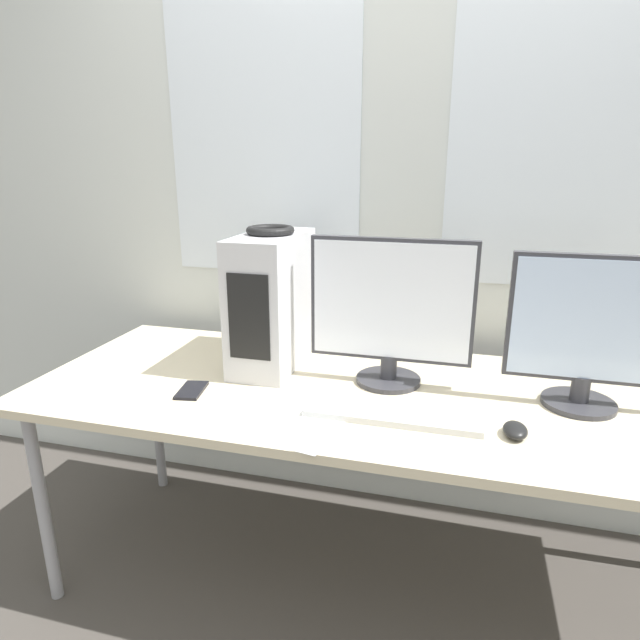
{
  "coord_description": "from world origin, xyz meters",
  "views": [
    {
      "loc": [
        0.24,
        -1.13,
        1.45
      ],
      "look_at": [
        -0.18,
        0.42,
        0.96
      ],
      "focal_mm": 30.0,
      "sensor_mm": 36.0,
      "label": 1
    }
  ],
  "objects_px": {
    "pc_tower": "(272,301)",
    "monitor_main": "(391,310)",
    "cell_phone": "(192,390)",
    "monitor_right_near": "(589,332)",
    "mouse": "(515,430)",
    "keyboard": "(393,413)",
    "headphones": "(270,230)"
  },
  "relations": [
    {
      "from": "monitor_main",
      "to": "mouse",
      "type": "distance_m",
      "value": 0.52
    },
    {
      "from": "keyboard",
      "to": "headphones",
      "type": "bearing_deg",
      "value": 146.44
    },
    {
      "from": "pc_tower",
      "to": "cell_phone",
      "type": "height_order",
      "value": "pc_tower"
    },
    {
      "from": "pc_tower",
      "to": "monitor_main",
      "type": "xyz_separation_m",
      "value": [
        0.42,
        -0.07,
        0.01
      ]
    },
    {
      "from": "headphones",
      "to": "mouse",
      "type": "distance_m",
      "value": 0.98
    },
    {
      "from": "headphones",
      "to": "monitor_right_near",
      "type": "distance_m",
      "value": 1.03
    },
    {
      "from": "monitor_right_near",
      "to": "keyboard",
      "type": "bearing_deg",
      "value": -157.75
    },
    {
      "from": "pc_tower",
      "to": "monitor_main",
      "type": "height_order",
      "value": "monitor_main"
    },
    {
      "from": "headphones",
      "to": "cell_phone",
      "type": "bearing_deg",
      "value": -117.99
    },
    {
      "from": "monitor_main",
      "to": "cell_phone",
      "type": "xyz_separation_m",
      "value": [
        -0.59,
        -0.24,
        -0.24
      ]
    },
    {
      "from": "monitor_right_near",
      "to": "cell_phone",
      "type": "bearing_deg",
      "value": -169.72
    },
    {
      "from": "monitor_right_near",
      "to": "monitor_main",
      "type": "bearing_deg",
      "value": 177.24
    },
    {
      "from": "monitor_main",
      "to": "keyboard",
      "type": "height_order",
      "value": "monitor_main"
    },
    {
      "from": "pc_tower",
      "to": "mouse",
      "type": "distance_m",
      "value": 0.89
    },
    {
      "from": "cell_phone",
      "to": "keyboard",
      "type": "bearing_deg",
      "value": -9.93
    },
    {
      "from": "monitor_right_near",
      "to": "keyboard",
      "type": "distance_m",
      "value": 0.61
    },
    {
      "from": "pc_tower",
      "to": "cell_phone",
      "type": "distance_m",
      "value": 0.42
    },
    {
      "from": "keyboard",
      "to": "monitor_right_near",
      "type": "bearing_deg",
      "value": 22.25
    },
    {
      "from": "pc_tower",
      "to": "headphones",
      "type": "height_order",
      "value": "headphones"
    },
    {
      "from": "monitor_right_near",
      "to": "mouse",
      "type": "distance_m",
      "value": 0.38
    },
    {
      "from": "headphones",
      "to": "keyboard",
      "type": "distance_m",
      "value": 0.73
    },
    {
      "from": "cell_phone",
      "to": "monitor_right_near",
      "type": "bearing_deg",
      "value": 0.73
    },
    {
      "from": "headphones",
      "to": "mouse",
      "type": "xyz_separation_m",
      "value": [
        0.8,
        -0.34,
        -0.46
      ]
    },
    {
      "from": "headphones",
      "to": "cell_phone",
      "type": "relative_size",
      "value": 1.14
    },
    {
      "from": "pc_tower",
      "to": "mouse",
      "type": "height_order",
      "value": "pc_tower"
    },
    {
      "from": "headphones",
      "to": "mouse",
      "type": "bearing_deg",
      "value": -23.06
    },
    {
      "from": "pc_tower",
      "to": "cell_phone",
      "type": "relative_size",
      "value": 3.23
    },
    {
      "from": "mouse",
      "to": "cell_phone",
      "type": "distance_m",
      "value": 0.96
    },
    {
      "from": "pc_tower",
      "to": "mouse",
      "type": "bearing_deg",
      "value": -23.01
    },
    {
      "from": "monitor_right_near",
      "to": "cell_phone",
      "type": "xyz_separation_m",
      "value": [
        -1.16,
        -0.21,
        -0.23
      ]
    },
    {
      "from": "headphones",
      "to": "cell_phone",
      "type": "xyz_separation_m",
      "value": [
        -0.16,
        -0.31,
        -0.47
      ]
    },
    {
      "from": "headphones",
      "to": "monitor_main",
      "type": "xyz_separation_m",
      "value": [
        0.42,
        -0.07,
        -0.23
      ]
    }
  ]
}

